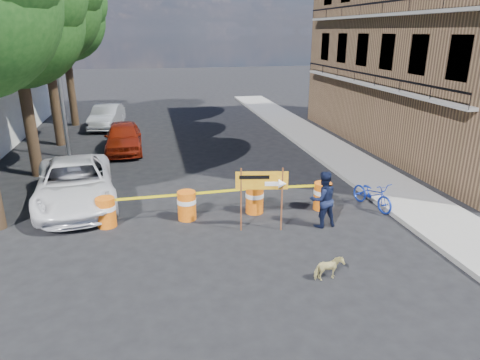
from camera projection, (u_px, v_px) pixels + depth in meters
name	position (u px, v px, depth m)	size (l,w,h in m)	color
ground	(238.00, 237.00, 12.08)	(120.00, 120.00, 0.00)	black
sidewalk_east	(349.00, 162.00, 18.80)	(2.40, 40.00, 0.15)	gray
apartment_building	(456.00, 20.00, 19.82)	(8.00, 16.00, 12.00)	#876144
tree_mid_a	(14.00, 16.00, 15.28)	(5.25, 5.00, 8.68)	#332316
tree_mid_b	(43.00, 3.00, 19.67)	(5.67, 5.40, 9.62)	#332316
tree_far	(63.00, 18.00, 24.45)	(5.04, 4.80, 8.84)	#332316
streetlamp	(58.00, 59.00, 18.28)	(1.25, 0.18, 8.00)	gray
barrel_far_left	(106.00, 212.00, 12.59)	(0.58, 0.58, 0.90)	#DB570C
barrel_mid_left	(187.00, 205.00, 13.08)	(0.58, 0.58, 0.90)	#DB570C
barrel_mid_right	(255.00, 199.00, 13.56)	(0.58, 0.58, 0.90)	#DB570C
barrel_far_right	(322.00, 195.00, 13.83)	(0.58, 0.58, 0.90)	#DB570C
detour_sign	(269.00, 185.00, 12.03)	(1.46, 0.43, 1.91)	#592D19
pedestrian	(323.00, 199.00, 12.49)	(0.83, 0.65, 1.71)	black
bicycle	(374.00, 182.00, 13.81)	(0.61, 0.93, 1.76)	#1632B4
dog	(329.00, 269.00, 9.91)	(0.31, 0.68, 0.58)	tan
suv_white	(75.00, 183.00, 14.15)	(2.43, 5.28, 1.47)	white
sedan_red	(123.00, 137.00, 20.45)	(1.67, 4.15, 1.41)	maroon
sedan_silver	(107.00, 116.00, 25.57)	(1.44, 4.12, 1.36)	#B2B4BA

